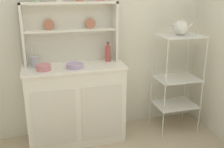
{
  "coord_description": "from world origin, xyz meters",
  "views": [
    {
      "loc": [
        -0.35,
        -1.3,
        1.66
      ],
      "look_at": [
        0.34,
        1.12,
        0.84
      ],
      "focal_mm": 41.71,
      "sensor_mm": 36.0,
      "label": 1
    }
  ],
  "objects_px": {
    "bakers_rack": "(177,73)",
    "utensil_jar": "(35,61)",
    "jam_bottle": "(108,53)",
    "hutch_cabinet": "(76,103)",
    "hutch_shelf_unit": "(70,27)",
    "porcelain_teapot": "(181,28)",
    "bowl_mixing_large": "(44,67)"
  },
  "relations": [
    {
      "from": "utensil_jar",
      "to": "porcelain_teapot",
      "type": "xyz_separation_m",
      "value": [
        1.6,
        -0.14,
        0.31
      ]
    },
    {
      "from": "hutch_shelf_unit",
      "to": "jam_bottle",
      "type": "relative_size",
      "value": 4.61
    },
    {
      "from": "bakers_rack",
      "to": "porcelain_teapot",
      "type": "distance_m",
      "value": 0.53
    },
    {
      "from": "bakers_rack",
      "to": "jam_bottle",
      "type": "xyz_separation_m",
      "value": [
        -0.81,
        0.15,
        0.25
      ]
    },
    {
      "from": "bakers_rack",
      "to": "jam_bottle",
      "type": "relative_size",
      "value": 5.35
    },
    {
      "from": "bowl_mixing_large",
      "to": "porcelain_teapot",
      "type": "height_order",
      "value": "porcelain_teapot"
    },
    {
      "from": "hutch_cabinet",
      "to": "porcelain_teapot",
      "type": "height_order",
      "value": "porcelain_teapot"
    },
    {
      "from": "hutch_shelf_unit",
      "to": "porcelain_teapot",
      "type": "bearing_deg",
      "value": -10.71
    },
    {
      "from": "bowl_mixing_large",
      "to": "utensil_jar",
      "type": "bearing_deg",
      "value": 119.05
    },
    {
      "from": "bowl_mixing_large",
      "to": "hutch_cabinet",
      "type": "bearing_deg",
      "value": 13.13
    },
    {
      "from": "hutch_cabinet",
      "to": "bowl_mixing_large",
      "type": "xyz_separation_m",
      "value": [
        -0.31,
        -0.07,
        0.46
      ]
    },
    {
      "from": "jam_bottle",
      "to": "utensil_jar",
      "type": "xyz_separation_m",
      "value": [
        -0.8,
        -0.01,
        -0.03
      ]
    },
    {
      "from": "bakers_rack",
      "to": "bowl_mixing_large",
      "type": "xyz_separation_m",
      "value": [
        -1.52,
        -0.01,
        0.19
      ]
    },
    {
      "from": "bakers_rack",
      "to": "hutch_cabinet",
      "type": "bearing_deg",
      "value": 176.96
    },
    {
      "from": "hutch_cabinet",
      "to": "porcelain_teapot",
      "type": "relative_size",
      "value": 4.22
    },
    {
      "from": "porcelain_teapot",
      "to": "hutch_cabinet",
      "type": "bearing_deg",
      "value": 176.95
    },
    {
      "from": "bakers_rack",
      "to": "utensil_jar",
      "type": "bearing_deg",
      "value": 174.93
    },
    {
      "from": "hutch_shelf_unit",
      "to": "bowl_mixing_large",
      "type": "relative_size",
      "value": 6.9
    },
    {
      "from": "utensil_jar",
      "to": "porcelain_teapot",
      "type": "bearing_deg",
      "value": -5.07
    },
    {
      "from": "hutch_cabinet",
      "to": "utensil_jar",
      "type": "relative_size",
      "value": 4.35
    },
    {
      "from": "bakers_rack",
      "to": "utensil_jar",
      "type": "distance_m",
      "value": 1.62
    },
    {
      "from": "jam_bottle",
      "to": "utensil_jar",
      "type": "relative_size",
      "value": 0.88
    },
    {
      "from": "utensil_jar",
      "to": "hutch_shelf_unit",
      "type": "bearing_deg",
      "value": 12.08
    },
    {
      "from": "jam_bottle",
      "to": "utensil_jar",
      "type": "height_order",
      "value": "utensil_jar"
    },
    {
      "from": "hutch_shelf_unit",
      "to": "utensil_jar",
      "type": "distance_m",
      "value": 0.52
    },
    {
      "from": "hutch_shelf_unit",
      "to": "porcelain_teapot",
      "type": "height_order",
      "value": "hutch_shelf_unit"
    },
    {
      "from": "hutch_shelf_unit",
      "to": "bowl_mixing_large",
      "type": "distance_m",
      "value": 0.53
    },
    {
      "from": "bakers_rack",
      "to": "bowl_mixing_large",
      "type": "distance_m",
      "value": 1.53
    },
    {
      "from": "hutch_cabinet",
      "to": "hutch_shelf_unit",
      "type": "height_order",
      "value": "hutch_shelf_unit"
    },
    {
      "from": "jam_bottle",
      "to": "porcelain_teapot",
      "type": "xyz_separation_m",
      "value": [
        0.8,
        -0.15,
        0.27
      ]
    },
    {
      "from": "bowl_mixing_large",
      "to": "jam_bottle",
      "type": "bearing_deg",
      "value": 12.63
    },
    {
      "from": "hutch_shelf_unit",
      "to": "porcelain_teapot",
      "type": "relative_size",
      "value": 3.94
    }
  ]
}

